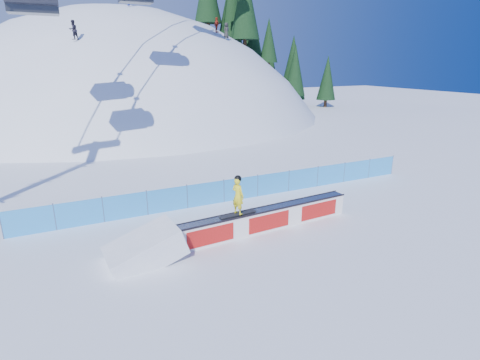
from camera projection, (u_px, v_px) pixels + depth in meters
name	position (u px, v px, depth m)	size (l,w,h in m)	color
ground	(286.00, 232.00, 16.27)	(160.00, 160.00, 0.00)	white
snow_hill	(136.00, 232.00, 57.79)	(64.00, 64.00, 64.00)	white
treeline	(270.00, 44.00, 57.73)	(19.34, 9.71, 18.31)	#362315
safety_fence	(241.00, 189.00, 19.95)	(22.05, 0.05, 1.30)	#2D93E5
rail_box	(266.00, 219.00, 16.30)	(8.54, 1.13, 1.02)	white
snow_ramp	(146.00, 260.00, 13.97)	(2.70, 1.80, 1.01)	white
snowboarder	(238.00, 195.00, 15.24)	(1.63, 0.67, 1.69)	black
distant_skiers	(158.00, 18.00, 40.11)	(17.48, 9.93, 5.87)	black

